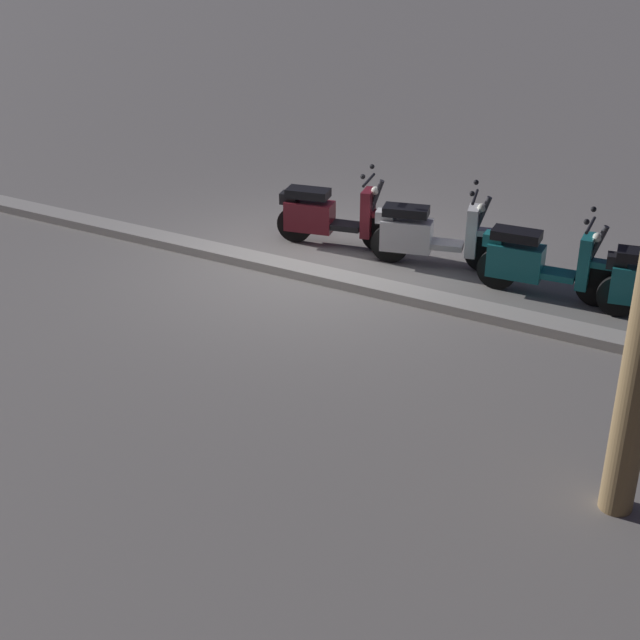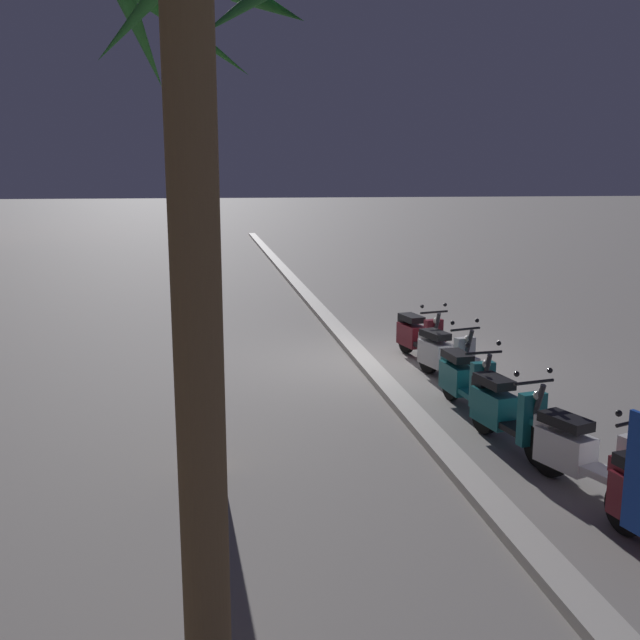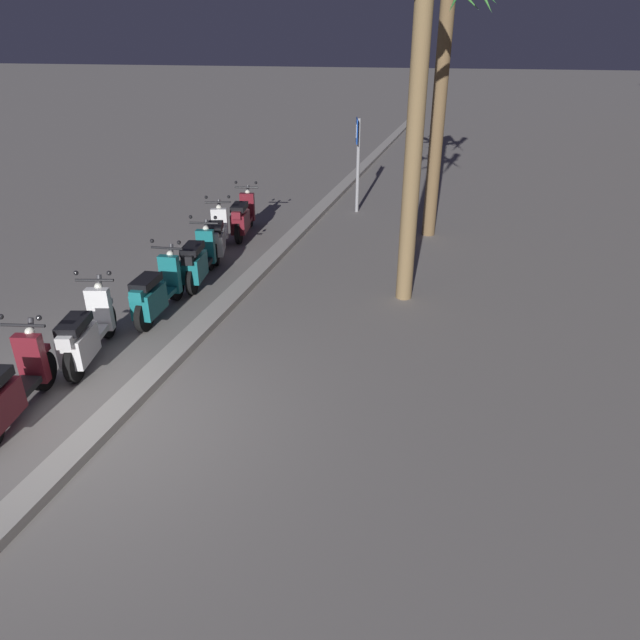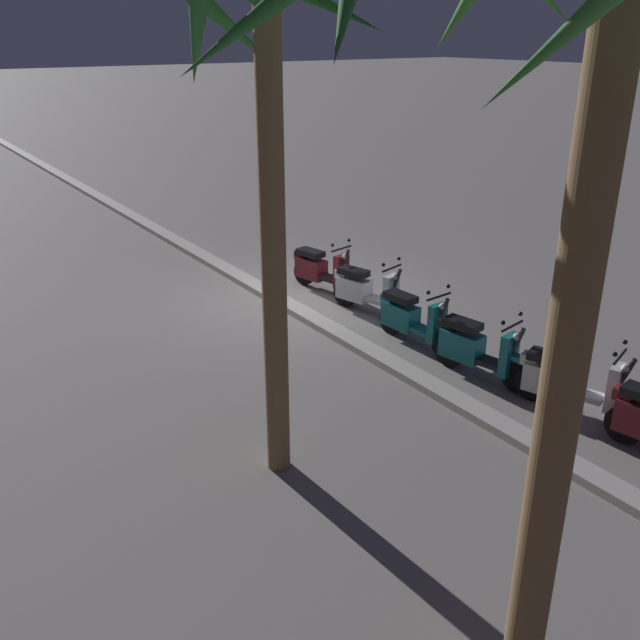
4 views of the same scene
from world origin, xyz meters
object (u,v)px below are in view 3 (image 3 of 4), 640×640
scooter_teal_second_in_line (156,293)px  scooter_white_last_in_row (86,334)px  scooter_white_mid_front (217,237)px  crossing_sign (358,154)px  scooter_teal_mid_rear (198,261)px  palm_tree_by_mall_entrance (422,17)px  scooter_maroon_far_back (8,391)px  palm_tree_far_corner (447,14)px  scooter_maroon_lead_nearest (243,218)px

scooter_teal_second_in_line → scooter_white_last_in_row: bearing=-7.7°
scooter_white_mid_front → crossing_sign: crossing_sign is taller
scooter_teal_mid_rear → palm_tree_by_mall_entrance: bearing=95.4°
scooter_teal_second_in_line → scooter_maroon_far_back: size_ratio=1.00×
scooter_teal_second_in_line → palm_tree_by_mall_entrance: 5.86m
scooter_teal_second_in_line → palm_tree_far_corner: size_ratio=0.29×
crossing_sign → scooter_white_last_in_row: bearing=-12.9°
scooter_white_last_in_row → scooter_maroon_far_back: 1.51m
scooter_maroon_far_back → scooter_maroon_lead_nearest: bearing=-179.4°
scooter_white_mid_front → scooter_teal_second_in_line: size_ratio=0.99×
scooter_white_mid_front → palm_tree_by_mall_entrance: bearing=74.4°
scooter_teal_mid_rear → crossing_sign: crossing_sign is taller
crossing_sign → scooter_teal_mid_rear: bearing=-17.3°
scooter_teal_mid_rear → crossing_sign: 6.17m
palm_tree_by_mall_entrance → scooter_maroon_lead_nearest: bearing=-122.3°
scooter_white_last_in_row → palm_tree_far_corner: bearing=150.8°
crossing_sign → palm_tree_by_mall_entrance: size_ratio=0.41×
scooter_teal_mid_rear → crossing_sign: (-5.80, 1.80, 1.04)m
scooter_teal_second_in_line → scooter_maroon_far_back: 3.09m
palm_tree_far_corner → palm_tree_by_mall_entrance: (3.91, -0.08, -0.18)m
scooter_maroon_far_back → palm_tree_by_mall_entrance: palm_tree_by_mall_entrance is taller
scooter_white_mid_front → palm_tree_far_corner: (-2.76, 4.17, 4.21)m
scooter_teal_mid_rear → scooter_teal_second_in_line: bearing=-0.6°
palm_tree_far_corner → palm_tree_by_mall_entrance: 3.91m
scooter_white_last_in_row → palm_tree_far_corner: palm_tree_far_corner is taller
scooter_white_mid_front → scooter_white_last_in_row: size_ratio=0.99×
scooter_white_mid_front → scooter_white_last_in_row: 4.60m
palm_tree_far_corner → palm_tree_by_mall_entrance: palm_tree_far_corner is taller
palm_tree_far_corner → scooter_teal_second_in_line: bearing=-33.9°
scooter_teal_mid_rear → palm_tree_by_mall_entrance: palm_tree_by_mall_entrance is taller
scooter_white_mid_front → palm_tree_far_corner: palm_tree_far_corner is taller
scooter_white_last_in_row → scooter_maroon_far_back: same height
scooter_teal_second_in_line → scooter_maroon_far_back: bearing=-3.9°
scooter_maroon_lead_nearest → crossing_sign: (-2.85, 2.11, 1.05)m
palm_tree_far_corner → palm_tree_by_mall_entrance: size_ratio=1.04×
scooter_white_last_in_row → crossing_sign: (-8.90, 2.03, 1.06)m
scooter_maroon_lead_nearest → palm_tree_far_corner: 6.07m
scooter_maroon_far_back → palm_tree_by_mall_entrance: (-4.97, 4.03, 4.03)m
scooter_teal_mid_rear → scooter_white_last_in_row: size_ratio=0.99×
scooter_maroon_lead_nearest → scooter_maroon_far_back: 7.56m
scooter_maroon_lead_nearest → scooter_teal_second_in_line: (4.48, 0.29, -0.01)m
scooter_teal_mid_rear → palm_tree_far_corner: 7.13m
scooter_teal_mid_rear → scooter_maroon_far_back: same height
scooter_teal_second_in_line → crossing_sign: size_ratio=0.74×
scooter_maroon_far_back → scooter_teal_mid_rear: bearing=177.2°
scooter_white_mid_front → crossing_sign: 4.90m
scooter_maroon_lead_nearest → palm_tree_by_mall_entrance: (2.60, 4.11, 4.01)m
scooter_maroon_lead_nearest → scooter_teal_mid_rear: size_ratio=1.02×
scooter_teal_second_in_line → crossing_sign: (-7.33, 1.82, 1.06)m
scooter_maroon_far_back → scooter_teal_second_in_line: bearing=176.1°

